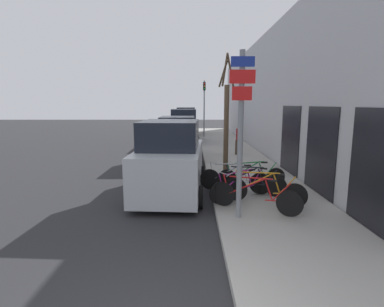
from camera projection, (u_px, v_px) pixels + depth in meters
ground_plane at (184, 162)px, 14.55m from camera, size 80.00×80.00×0.00m
sidewalk_curb at (230, 152)px, 17.30m from camera, size 3.20×32.00×0.15m
building_facade at (263, 96)px, 16.69m from camera, size 0.23×32.00×6.50m
signpost at (241, 130)px, 6.80m from camera, size 0.57×0.15×3.84m
bicycle_0 at (255, 196)px, 7.48m from camera, size 2.09×1.11×0.89m
bicycle_1 at (265, 190)px, 8.01m from camera, size 2.05×0.87×0.89m
bicycle_2 at (241, 186)px, 8.47m from camera, size 1.86×1.21×0.83m
bicycle_3 at (251, 182)px, 8.90m from camera, size 1.96×0.86×0.86m
bicycle_4 at (235, 180)px, 9.12m from camera, size 2.09×0.80×0.90m
bicycle_5 at (252, 176)px, 9.59m from camera, size 2.24×0.48×0.86m
parked_car_0 at (171, 161)px, 9.30m from camera, size 2.25×4.31×2.32m
parked_car_1 at (178, 141)px, 15.04m from camera, size 2.07×4.45×2.20m
parked_car_2 at (184, 128)px, 21.11m from camera, size 2.12×4.79×2.46m
parked_car_3 at (187, 123)px, 26.87m from camera, size 2.01×4.43×2.51m
pedestrian_near at (240, 137)px, 15.83m from camera, size 0.41×0.35×1.58m
street_tree at (227, 121)px, 11.18m from camera, size 0.61×1.16×4.49m
traffic_light at (205, 101)px, 24.00m from camera, size 0.20×0.30×4.50m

